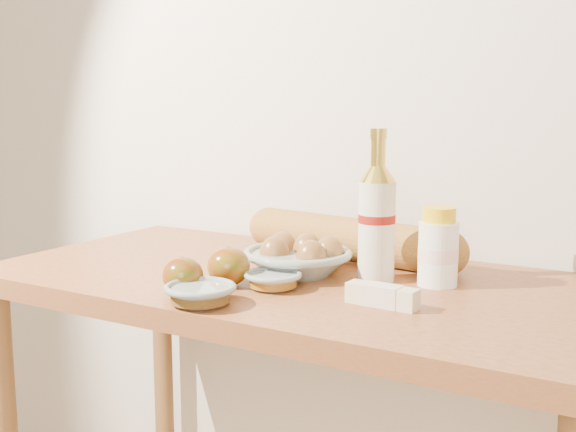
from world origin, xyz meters
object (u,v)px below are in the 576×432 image
object	(u,v)px
table	(296,338)
cream_bottle	(438,249)
egg_bowl	(299,258)
bourbon_bottle	(377,219)
baguette	(349,239)

from	to	relation	value
table	cream_bottle	distance (m)	0.33
table	egg_bowl	distance (m)	0.16
cream_bottle	egg_bowl	xyz separation A→B (m)	(-0.26, -0.05, -0.04)
table	cream_bottle	world-z (taller)	cream_bottle
bourbon_bottle	cream_bottle	size ratio (longest dim) A/B	1.97
bourbon_bottle	baguette	distance (m)	0.19
table	egg_bowl	xyz separation A→B (m)	(-0.00, 0.02, 0.15)
baguette	bourbon_bottle	bearing A→B (deg)	-39.13
egg_bowl	baguette	size ratio (longest dim) A/B	0.40
cream_bottle	egg_bowl	size ratio (longest dim) A/B	0.66
table	baguette	distance (m)	0.25
egg_bowl	table	bearing A→B (deg)	-77.36
bourbon_bottle	cream_bottle	xyz separation A→B (m)	(0.11, 0.02, -0.05)
bourbon_bottle	cream_bottle	world-z (taller)	bourbon_bottle
table	bourbon_bottle	bearing A→B (deg)	18.38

